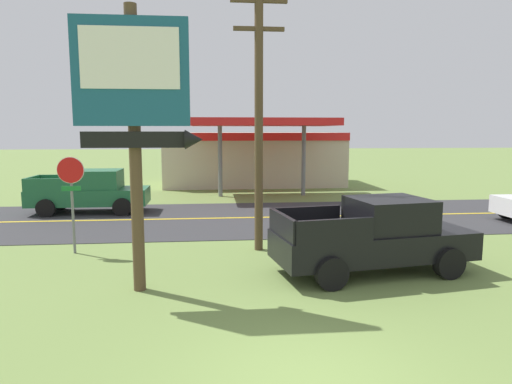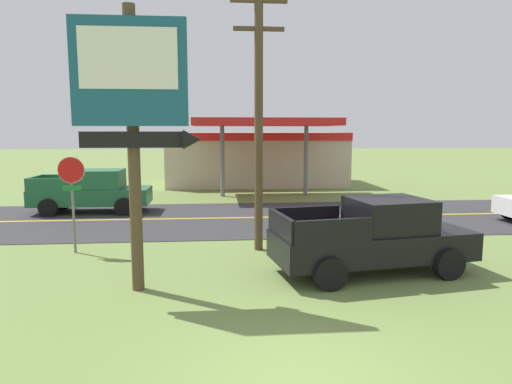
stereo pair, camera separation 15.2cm
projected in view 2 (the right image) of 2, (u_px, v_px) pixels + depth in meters
ground_plane at (303, 384)px, 6.75m from camera, size 180.00×180.00×0.00m
road_asphalt at (246, 218)px, 19.59m from camera, size 140.00×8.00×0.02m
road_centre_line at (246, 218)px, 19.58m from camera, size 126.00×0.20×0.01m
motel_sign at (134, 103)px, 10.09m from camera, size 2.79×0.54×6.46m
stop_sign at (72, 187)px, 13.76m from camera, size 0.80×0.08×2.95m
utility_pole at (259, 112)px, 13.83m from camera, size 1.69×0.26×8.01m
gas_station at (256, 157)px, 31.64m from camera, size 12.00×11.50×4.40m
pickup_black_parked_on_lawn at (375, 237)px, 11.96m from camera, size 5.45×2.87×1.96m
pickup_green_on_road at (93, 192)px, 20.85m from camera, size 5.20×2.24×1.96m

